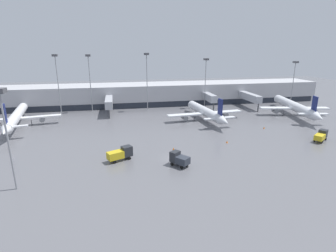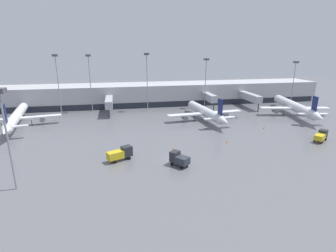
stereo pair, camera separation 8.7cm
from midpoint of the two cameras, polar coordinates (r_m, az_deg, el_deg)
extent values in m
plane|color=slate|center=(59.14, 1.20, -7.20)|extent=(320.00, 320.00, 0.00)
cube|color=#B2B2B7|center=(117.09, -5.34, 6.91)|extent=(160.00, 16.00, 9.00)
cube|color=#1E232D|center=(109.83, -4.85, 4.54)|extent=(156.80, 0.10, 2.40)
cube|color=#A8AAB2|center=(114.58, 17.35, 6.08)|extent=(2.60, 15.65, 2.80)
cylinder|color=#3F4247|center=(108.96, 19.00, 3.81)|extent=(0.44, 0.44, 3.20)
cube|color=#A8AAB2|center=(109.77, 9.01, 6.19)|extent=(2.60, 11.05, 2.80)
cylinder|color=#3F4247|center=(105.83, 9.85, 4.12)|extent=(0.44, 0.44, 3.20)
cube|color=#A8AAB2|center=(101.10, -12.74, 5.12)|extent=(2.60, 15.34, 2.80)
cylinder|color=#3F4247|center=(94.82, -12.71, 2.53)|extent=(0.44, 0.44, 3.20)
cylinder|color=silver|center=(91.87, 7.93, 3.20)|extent=(5.33, 24.26, 3.00)
cone|color=silver|center=(104.17, 4.81, 4.86)|extent=(3.16, 3.57, 2.85)
cone|color=silver|center=(79.53, 12.19, 0.91)|extent=(3.13, 4.75, 2.70)
cube|color=silver|center=(91.48, 8.08, 2.75)|extent=(27.11, 5.35, 0.44)
cube|color=silver|center=(82.18, 11.13, 1.69)|extent=(10.35, 2.53, 0.35)
cube|color=navy|center=(81.42, 11.26, 3.94)|extent=(0.60, 2.49, 5.40)
cylinder|color=slate|center=(88.86, 3.62, 1.87)|extent=(1.94, 3.16, 1.65)
cylinder|color=slate|center=(95.05, 12.20, 2.49)|extent=(1.94, 3.16, 1.65)
cylinder|color=#2D2D33|center=(99.33, 6.02, 2.99)|extent=(0.20, 0.20, 1.59)
cylinder|color=#2D2D33|center=(89.63, 5.69, 1.53)|extent=(0.20, 0.20, 1.59)
cylinder|color=#2D2D33|center=(93.19, 10.61, 1.90)|extent=(0.20, 0.20, 1.59)
cylinder|color=white|center=(96.14, -30.16, 1.85)|extent=(7.87, 30.66, 2.92)
cone|color=white|center=(112.48, -28.89, 3.86)|extent=(3.26, 3.62, 2.77)
cone|color=white|center=(79.48, -32.02, -1.10)|extent=(3.30, 4.75, 2.63)
cube|color=white|center=(95.53, -30.18, 1.40)|extent=(26.49, 6.54, 0.44)
cube|color=white|center=(82.63, -31.63, -0.24)|extent=(10.13, 2.89, 0.35)
cube|color=navy|center=(81.85, -31.99, 2.09)|extent=(0.69, 2.06, 5.77)
cylinder|color=slate|center=(94.70, -25.71, 1.35)|extent=(1.99, 2.71, 1.60)
cylinder|color=#2D2D33|center=(106.19, -29.20, 1.93)|extent=(0.20, 0.20, 1.87)
cylinder|color=#2D2D33|center=(96.02, -32.58, 0.07)|extent=(0.20, 0.20, 1.87)
cylinder|color=#2D2D33|center=(94.52, -27.59, 0.58)|extent=(0.20, 0.20, 1.87)
cylinder|color=silver|center=(108.29, 25.64, 3.96)|extent=(9.27, 29.99, 3.18)
cone|color=silver|center=(123.38, 22.48, 5.68)|extent=(3.68, 4.05, 3.02)
cone|color=silver|center=(93.23, 29.97, 1.58)|extent=(3.79, 5.26, 2.87)
cube|color=silver|center=(107.75, 25.76, 3.54)|extent=(25.05, 8.09, 0.44)
cube|color=silver|center=(96.21, 29.00, 2.32)|extent=(9.63, 3.61, 0.35)
cube|color=navy|center=(95.60, 29.26, 4.16)|extent=(0.91, 2.74, 5.07)
cylinder|color=slate|center=(105.18, 22.24, 3.14)|extent=(2.40, 3.62, 1.75)
cylinder|color=slate|center=(111.08, 28.97, 2.95)|extent=(2.40, 3.62, 1.75)
cylinder|color=#2D2D33|center=(117.46, 23.57, 3.87)|extent=(0.20, 0.20, 1.91)
cylinder|color=#2D2D33|center=(105.81, 23.85, 2.59)|extent=(0.20, 0.20, 1.91)
cylinder|color=#2D2D33|center=(109.20, 27.71, 2.49)|extent=(0.20, 0.20, 1.91)
cube|color=#2D333D|center=(54.95, 3.18, -7.48)|extent=(3.24, 3.30, 1.49)
cube|color=#26282D|center=(55.93, 1.49, -6.60)|extent=(2.54, 2.47, 2.24)
cylinder|color=black|center=(55.87, 0.82, -8.27)|extent=(0.64, 0.70, 0.70)
cylinder|color=black|center=(57.24, 2.03, -7.65)|extent=(0.64, 0.70, 0.70)
cylinder|color=black|center=(54.47, 2.94, -8.97)|extent=(0.64, 0.70, 0.70)
cylinder|color=black|center=(55.87, 4.12, -8.32)|extent=(0.64, 0.70, 0.70)
cube|color=gold|center=(58.44, -11.42, -6.23)|extent=(3.95, 3.21, 1.61)
cube|color=#26282D|center=(59.41, -8.99, -5.39)|extent=(2.69, 2.56, 2.23)
cylinder|color=black|center=(60.73, -9.23, -6.41)|extent=(0.74, 0.52, 0.70)
cylinder|color=black|center=(59.28, -8.46, -6.96)|extent=(0.74, 0.52, 0.70)
cylinder|color=black|center=(59.41, -12.25, -7.11)|extent=(0.74, 0.52, 0.70)
cylinder|color=black|center=(57.93, -11.54, -7.69)|extent=(0.74, 0.52, 0.70)
cube|color=gold|center=(79.84, 30.09, -2.10)|extent=(3.94, 3.56, 1.36)
cube|color=#26282D|center=(82.33, 30.63, -1.40)|extent=(2.79, 2.74, 2.09)
cylinder|color=black|center=(82.98, 29.92, -2.18)|extent=(0.72, 0.60, 0.70)
cylinder|color=black|center=(82.61, 31.10, -2.44)|extent=(0.72, 0.60, 0.70)
cylinder|color=black|center=(79.77, 29.26, -2.77)|extent=(0.72, 0.60, 0.70)
cylinder|color=black|center=(79.38, 30.49, -3.04)|extent=(0.72, 0.60, 0.70)
cone|color=orange|center=(64.19, 1.16, -4.95)|extent=(0.44, 0.44, 0.62)
cone|color=orange|center=(70.54, 12.68, -3.39)|extent=(0.50, 0.50, 0.55)
cone|color=orange|center=(86.29, 20.14, -0.33)|extent=(0.45, 0.45, 0.65)
cylinder|color=gray|center=(51.31, -31.43, -3.32)|extent=(0.30, 0.30, 16.97)
cylinder|color=gray|center=(106.02, -16.56, 8.60)|extent=(0.30, 0.30, 21.01)
cube|color=#4C4C51|center=(105.23, -17.05, 14.48)|extent=(1.80, 1.80, 0.80)
cylinder|color=gray|center=(104.99, -22.77, 7.97)|extent=(0.30, 0.30, 21.14)
cube|color=#4C4C51|center=(104.19, -23.45, 13.93)|extent=(1.80, 1.80, 0.80)
cylinder|color=gray|center=(128.65, 25.52, 8.26)|extent=(0.30, 0.30, 17.93)
cube|color=#4C4C51|center=(127.92, 26.04, 12.40)|extent=(1.80, 1.80, 0.80)
cylinder|color=gray|center=(110.20, 8.08, 8.94)|extent=(0.30, 0.30, 19.35)
cube|color=#4C4C51|center=(109.38, 8.30, 14.18)|extent=(1.80, 1.80, 0.80)
cylinder|color=gray|center=(103.93, -4.61, 9.21)|extent=(0.30, 0.30, 21.50)
cube|color=#4C4C51|center=(103.14, -4.75, 15.36)|extent=(1.80, 1.80, 0.80)
camera|label=1|loc=(0.04, -90.03, -0.01)|focal=28.00mm
camera|label=2|loc=(0.04, 89.97, 0.01)|focal=28.00mm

